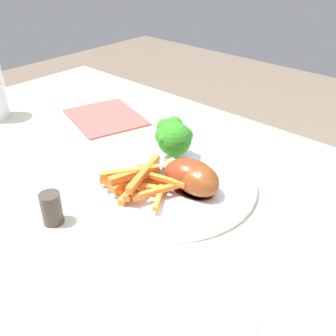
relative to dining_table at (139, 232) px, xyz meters
name	(u,v)px	position (x,y,z in m)	size (l,w,h in m)	color
dining_table	(139,232)	(0.00, 0.00, 0.00)	(1.13, 0.65, 0.74)	beige
dinner_plate	(168,182)	(-0.06, -0.02, 0.13)	(0.29, 0.29, 0.01)	white
broccoli_floret_front	(173,136)	(-0.02, -0.07, 0.18)	(0.07, 0.07, 0.07)	#76BE5F
carrot_fries_pile	(138,180)	(-0.04, 0.03, 0.15)	(0.12, 0.13, 0.03)	orange
chicken_drumstick_near	(194,179)	(-0.11, -0.02, 0.16)	(0.13, 0.05, 0.05)	#59240E
chicken_drumstick_far	(198,179)	(-0.12, -0.02, 0.16)	(0.11, 0.06, 0.05)	#54220D
chicken_drumstick_extra	(187,174)	(-0.09, -0.02, 0.16)	(0.14, 0.08, 0.05)	#5C1E0D
napkin	(106,117)	(0.22, -0.12, 0.12)	(0.17, 0.14, 0.00)	#B74C47
pepper_shaker	(54,210)	(0.00, 0.16, 0.15)	(0.03, 0.03, 0.05)	#423833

